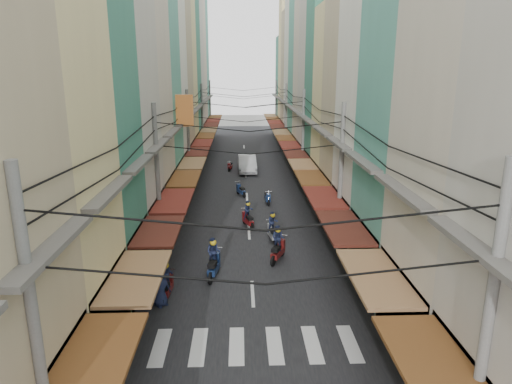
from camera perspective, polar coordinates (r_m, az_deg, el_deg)
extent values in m
plane|color=slate|center=(22.96, -0.57, -10.29)|extent=(160.00, 160.00, 0.00)
cube|color=black|center=(41.90, -1.27, 1.58)|extent=(10.00, 80.00, 0.02)
cube|color=slate|center=(42.32, -10.11, 1.51)|extent=(3.00, 80.00, 0.06)
cube|color=slate|center=(42.48, 7.53, 1.66)|extent=(3.00, 80.00, 0.06)
cube|color=silver|center=(17.97, -11.88, -18.44)|extent=(0.55, 2.40, 0.01)
cube|color=silver|center=(17.79, -7.19, -18.59)|extent=(0.55, 2.40, 0.01)
cube|color=silver|center=(17.72, -2.43, -18.62)|extent=(0.55, 2.40, 0.01)
cube|color=silver|center=(17.76, 2.34, -18.53)|extent=(0.55, 2.40, 0.01)
cube|color=silver|center=(17.91, 7.05, -18.33)|extent=(0.55, 2.40, 0.01)
cube|color=silver|center=(18.16, 11.64, -18.02)|extent=(0.55, 2.40, 0.01)
cube|color=brown|center=(12.46, -19.55, -19.33)|extent=(1.80, 4.34, 0.12)
cube|color=#595651|center=(11.31, -24.05, -6.27)|extent=(0.50, 4.24, 0.15)
cube|color=beige|center=(16.40, -29.39, 6.33)|extent=(6.00, 4.70, 15.81)
cube|color=black|center=(17.42, -19.36, -14.13)|extent=(1.20, 4.52, 3.20)
cube|color=olive|center=(16.41, -14.71, -10.14)|extent=(1.80, 4.33, 0.12)
cube|color=#595651|center=(15.55, -17.78, 0.00)|extent=(0.50, 4.23, 0.15)
cube|color=#387C66|center=(20.38, -24.27, 13.18)|extent=(6.00, 4.30, 19.25)
cube|color=black|center=(21.30, -15.85, -8.29)|extent=(1.20, 4.13, 3.20)
cube|color=#502016|center=(20.48, -12.04, -4.78)|extent=(1.80, 3.96, 0.12)
cube|color=#595651|center=(19.81, -14.38, 3.42)|extent=(0.50, 3.87, 0.15)
cube|color=#B9B5A9|center=(24.84, -20.37, 15.65)|extent=(6.00, 5.14, 20.93)
cube|color=black|center=(25.59, -13.42, -4.11)|extent=(1.20, 4.94, 3.20)
cube|color=maroon|center=(24.92, -10.23, -1.08)|extent=(1.80, 4.73, 0.12)
cube|color=#595651|center=(24.36, -12.09, 5.70)|extent=(0.50, 4.63, 0.15)
cube|color=beige|center=(29.71, -17.03, 12.31)|extent=(6.00, 4.95, 17.43)
cube|color=black|center=(30.32, -11.61, -0.96)|extent=(1.20, 4.75, 3.20)
cube|color=brown|center=(29.75, -8.91, 1.65)|extent=(1.80, 4.56, 0.12)
cube|color=#595651|center=(29.29, -10.42, 7.34)|extent=(0.50, 4.46, 0.15)
cube|color=#529F8C|center=(34.56, -14.87, 11.86)|extent=(6.00, 4.99, 16.32)
cube|color=black|center=(35.07, -10.32, 1.30)|extent=(1.20, 4.80, 3.20)
cube|color=olive|center=(34.58, -7.96, 3.58)|extent=(1.80, 4.60, 0.12)
cube|color=#595651|center=(34.18, -9.24, 8.49)|extent=(0.50, 4.50, 0.15)
cube|color=silver|center=(39.27, -13.63, 17.07)|extent=(6.00, 4.65, 22.87)
cube|color=black|center=(39.72, -9.36, 2.97)|extent=(1.20, 4.46, 3.20)
cube|color=#502016|center=(39.29, -7.27, 5.00)|extent=(1.80, 4.27, 0.12)
cube|color=#595651|center=(38.94, -8.38, 9.33)|extent=(0.50, 4.18, 0.15)
cube|color=tan|center=(43.93, -12.29, 15.41)|extent=(6.00, 4.89, 20.58)
cube|color=black|center=(44.36, -8.60, 4.28)|extent=(1.20, 4.70, 3.20)
cube|color=maroon|center=(43.98, -6.72, 6.10)|extent=(1.80, 4.50, 0.12)
cube|color=#595651|center=(43.66, -7.71, 9.98)|extent=(0.50, 4.40, 0.15)
cube|color=beige|center=(48.58, -11.24, 14.15)|extent=(6.00, 4.52, 18.44)
cube|color=black|center=(48.97, -8.00, 5.33)|extent=(1.20, 4.34, 3.20)
cube|color=brown|center=(48.61, -6.29, 6.98)|extent=(1.80, 4.16, 0.12)
cube|color=#595651|center=(48.33, -7.17, 10.49)|extent=(0.50, 4.07, 0.15)
cube|color=#387C66|center=(53.38, -10.47, 15.43)|extent=(6.00, 5.20, 20.63)
cube|color=black|center=(53.73, -7.48, 6.22)|extent=(1.20, 4.99, 3.20)
cube|color=olive|center=(53.41, -5.92, 7.73)|extent=(1.80, 4.78, 0.12)
cube|color=#595651|center=(53.16, -6.72, 10.92)|extent=(0.50, 4.68, 0.15)
cube|color=#B9B5A9|center=(58.43, -9.82, 16.93)|extent=(6.00, 4.94, 23.70)
cube|color=black|center=(58.73, -7.03, 6.99)|extent=(1.20, 4.74, 3.20)
cube|color=#502016|center=(58.43, -5.59, 8.38)|extent=(1.80, 4.55, 0.12)
cube|color=#595651|center=(58.20, -6.32, 11.30)|extent=(0.50, 4.45, 0.15)
cube|color=beige|center=(63.31, -9.16, 15.64)|extent=(6.00, 4.96, 21.12)
cube|color=black|center=(63.61, -6.66, 7.63)|extent=(1.20, 4.76, 3.20)
cube|color=maroon|center=(63.34, -5.33, 8.91)|extent=(1.80, 4.56, 0.12)
cube|color=#595651|center=(63.13, -6.00, 11.61)|extent=(0.50, 4.46, 0.15)
cube|color=#529F8C|center=(68.27, -8.62, 15.11)|extent=(6.00, 5.04, 19.90)
cube|color=black|center=(68.56, -6.33, 8.18)|extent=(1.20, 4.84, 3.20)
cube|color=brown|center=(68.31, -5.10, 9.37)|extent=(1.80, 4.64, 0.12)
cube|color=#595651|center=(68.11, -5.71, 11.87)|extent=(0.50, 4.54, 0.15)
cube|color=#512C12|center=(33.08, -8.91, 10.03)|extent=(1.20, 0.40, 2.20)
cube|color=brown|center=(12.47, 21.33, -19.49)|extent=(1.80, 4.35, 0.12)
cube|color=#595651|center=(11.38, 25.81, -6.35)|extent=(0.50, 4.25, 0.15)
cube|color=black|center=(17.51, 19.25, -13.96)|extent=(1.20, 4.78, 3.20)
cube|color=olive|center=(16.41, 14.72, -10.13)|extent=(1.80, 4.58, 0.12)
cube|color=#595651|center=(15.60, 17.74, 0.05)|extent=(0.50, 4.48, 0.15)
cube|color=#529F8C|center=(21.10, 21.98, 7.75)|extent=(6.00, 5.03, 15.08)
cube|color=black|center=(21.76, 14.58, -7.69)|extent=(1.20, 4.83, 3.20)
cube|color=#502016|center=(20.88, 10.87, -4.32)|extent=(1.80, 4.63, 0.12)
cube|color=#595651|center=(20.25, 13.09, 3.75)|extent=(0.50, 4.53, 0.15)
cube|color=silver|center=(25.56, 18.21, 16.61)|extent=(6.00, 4.79, 21.66)
cube|color=black|center=(26.19, 11.59, -3.55)|extent=(1.20, 4.60, 3.20)
cube|color=maroon|center=(25.47, 8.48, -0.64)|extent=(1.80, 4.41, 0.12)
cube|color=#595651|center=(24.95, 10.22, 6.01)|extent=(0.50, 4.31, 0.15)
cube|color=tan|center=(29.97, 15.03, 15.64)|extent=(6.00, 4.52, 20.74)
cube|color=black|center=(30.53, 9.60, -0.75)|extent=(1.20, 4.34, 3.20)
cube|color=brown|center=(29.91, 6.90, 1.79)|extent=(1.80, 4.16, 0.12)
cube|color=#595651|center=(29.47, 8.34, 7.48)|extent=(0.50, 4.07, 0.15)
cube|color=beige|center=(34.26, 12.56, 10.13)|extent=(6.00, 4.12, 14.13)
cube|color=black|center=(34.63, 8.20, 1.21)|extent=(1.20, 3.96, 3.20)
cube|color=olive|center=(34.08, 5.80, 3.48)|extent=(1.80, 3.79, 0.12)
cube|color=#595651|center=(33.70, 7.04, 8.48)|extent=(0.50, 3.71, 0.15)
cube|color=#387C66|center=(38.30, 11.12, 13.38)|extent=(6.00, 4.40, 17.68)
cube|color=black|center=(38.72, 7.11, 2.74)|extent=(1.20, 4.23, 3.20)
cube|color=#502016|center=(38.24, 4.95, 4.78)|extent=(1.80, 4.05, 0.12)
cube|color=#595651|center=(37.89, 6.04, 9.25)|extent=(0.50, 3.96, 0.15)
cube|color=#B9B5A9|center=(42.73, 9.89, 16.89)|extent=(6.00, 4.64, 22.59)
cube|color=black|center=(43.09, 6.18, 4.04)|extent=(1.20, 4.45, 3.20)
cube|color=maroon|center=(42.66, 4.23, 5.88)|extent=(1.80, 4.26, 0.12)
cube|color=#595651|center=(42.35, 5.19, 9.89)|extent=(0.50, 4.17, 0.15)
cube|color=beige|center=(46.95, 8.76, 15.95)|extent=(6.00, 4.00, 21.25)
cube|color=black|center=(47.30, 5.45, 5.06)|extent=(1.20, 3.84, 3.20)
cube|color=brown|center=(46.90, 3.66, 6.74)|extent=(1.80, 3.68, 0.12)
cube|color=#595651|center=(46.63, 4.53, 10.39)|extent=(0.50, 3.60, 0.15)
cube|color=#529F8C|center=(51.40, 7.83, 16.50)|extent=(6.00, 5.01, 22.33)
cube|color=black|center=(51.71, 4.81, 5.94)|extent=(1.20, 4.81, 3.20)
cube|color=olive|center=(51.34, 3.17, 7.48)|extent=(1.80, 4.61, 0.12)
cube|color=#595651|center=(51.09, 3.96, 10.82)|extent=(0.50, 4.51, 0.15)
cube|color=silver|center=(56.32, 6.90, 15.08)|extent=(6.00, 5.00, 19.71)
cube|color=black|center=(56.62, 4.22, 6.76)|extent=(1.20, 4.80, 3.20)
cube|color=#502016|center=(56.29, 2.71, 8.17)|extent=(1.80, 4.60, 0.12)
cube|color=#595651|center=(56.06, 3.43, 11.21)|extent=(0.50, 4.50, 0.15)
cube|color=tan|center=(60.95, 6.18, 13.76)|extent=(6.00, 4.32, 16.86)
cube|color=black|center=(61.20, 3.75, 7.40)|extent=(1.20, 4.15, 3.20)
cube|color=maroon|center=(60.90, 2.36, 8.71)|extent=(1.80, 3.97, 0.12)
cube|color=#595651|center=(60.69, 3.01, 11.52)|extent=(0.50, 3.89, 0.15)
cube|color=beige|center=(65.22, 5.67, 15.23)|extent=(6.00, 4.33, 19.96)
cube|color=black|center=(65.47, 3.38, 7.92)|extent=(1.20, 4.16, 3.20)
cube|color=brown|center=(65.19, 2.07, 9.14)|extent=(1.80, 3.99, 0.12)
cube|color=#595651|center=(64.99, 2.68, 11.77)|extent=(0.50, 3.90, 0.15)
cube|color=#387C66|center=(69.84, 5.11, 12.93)|extent=(6.00, 4.88, 14.34)
cube|color=black|center=(70.02, 3.03, 8.40)|extent=(1.20, 4.68, 3.20)
cube|color=olive|center=(69.76, 1.80, 9.54)|extent=(1.80, 4.49, 0.12)
cube|color=#595651|center=(69.57, 2.37, 12.00)|extent=(0.50, 4.39, 0.15)
cylinder|color=slate|center=(11.35, -25.66, -17.11)|extent=(0.26, 0.26, 8.20)
cylinder|color=slate|center=(11.78, 26.75, -16.01)|extent=(0.26, 0.26, 8.20)
cylinder|color=slate|center=(24.81, -12.17, 1.38)|extent=(0.26, 0.26, 8.20)
cylinder|color=slate|center=(25.01, 10.53, 1.57)|extent=(0.26, 0.26, 8.20)
cylinder|color=slate|center=(39.39, -8.46, 6.60)|extent=(0.26, 0.26, 8.20)
cylinder|color=slate|center=(39.52, 5.90, 6.72)|extent=(0.26, 0.26, 8.20)
cylinder|color=slate|center=(54.21, -6.74, 8.99)|extent=(0.26, 0.26, 8.20)
cylinder|color=slate|center=(54.30, 3.75, 9.07)|extent=(0.26, 0.26, 8.20)
cylinder|color=slate|center=(69.10, -5.75, 10.34)|extent=(0.26, 0.26, 8.20)
cylinder|color=slate|center=(69.17, 2.51, 10.40)|extent=(0.26, 0.26, 8.20)
imported|color=silver|center=(45.15, -1.10, 2.57)|extent=(5.77, 2.41, 2.01)
imported|color=black|center=(23.01, 18.93, -11.12)|extent=(1.80, 1.22, 1.16)
cylinder|color=black|center=(21.65, -10.77, -11.50)|extent=(0.10, 0.50, 0.50)
cylinder|color=black|center=(20.55, -11.30, -13.07)|extent=(0.10, 0.50, 0.50)
cube|color=#5B1212|center=(21.03, -11.05, -11.89)|extent=(0.33, 1.11, 0.27)
cube|color=black|center=(20.68, -11.19, -11.48)|extent=(0.31, 0.53, 0.17)
cube|color=#5B1212|center=(21.40, -10.86, -10.71)|extent=(0.29, 0.27, 0.53)
imported|color=#1C2342|center=(20.97, -11.07, -11.58)|extent=(0.51, 0.36, 1.28)
sphere|color=gold|center=(20.56, -11.20, -9.17)|extent=(0.27, 0.27, 0.27)
cylinder|color=black|center=(27.62, 1.98, -5.19)|extent=(0.10, 0.52, 0.52)
cylinder|color=black|center=(26.40, 2.18, -6.18)|extent=(0.10, 0.52, 0.52)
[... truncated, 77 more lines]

